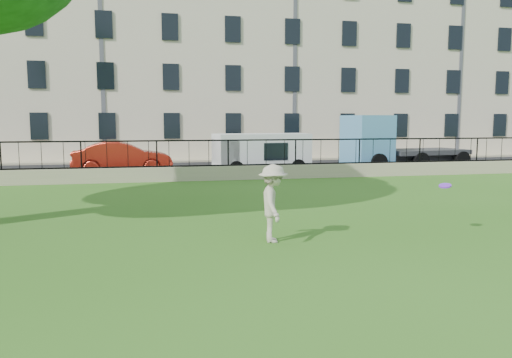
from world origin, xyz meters
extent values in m
plane|color=#2F6217|center=(0.00, 0.00, 0.00)|extent=(120.00, 120.00, 0.00)
cube|color=tan|center=(0.00, 12.00, 0.30)|extent=(50.00, 0.40, 0.60)
cube|color=black|center=(0.00, 12.00, 0.63)|extent=(50.00, 0.05, 0.06)
cube|color=black|center=(0.00, 12.00, 1.70)|extent=(50.00, 0.05, 0.06)
cube|color=black|center=(0.00, 16.70, 0.01)|extent=(60.00, 9.00, 0.01)
cube|color=tan|center=(0.00, 21.90, 0.06)|extent=(60.00, 1.40, 0.12)
cube|color=beige|center=(0.00, 27.60, 6.50)|extent=(56.00, 10.00, 13.00)
imported|color=#BFB29B|center=(-0.74, 0.91, 0.82)|extent=(0.75, 1.14, 1.64)
cylinder|color=#7D27E2|center=(3.17, 0.78, 1.11)|extent=(0.32, 0.33, 0.12)
imported|color=#B42516|center=(-4.58, 15.40, 0.76)|extent=(4.72, 1.94, 1.52)
cube|color=silver|center=(2.00, 14.40, 0.95)|extent=(4.71, 2.30, 1.91)
cube|color=#5698CA|center=(10.07, 15.40, 1.40)|extent=(6.92, 3.22, 2.80)
camera|label=1|loc=(-3.20, -9.10, 2.55)|focal=35.00mm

